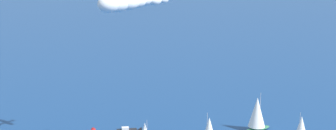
% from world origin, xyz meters
% --- Properties ---
extents(sailboat_ahead, '(7.69, 11.35, 14.13)m').
position_xyz_m(sailboat_ahead, '(8.29, 40.72, 6.45)').
color(sailboat_ahead, '#33704C').
rests_on(sailboat_ahead, ground_plane).
extents(motorboat_mid_cluster, '(7.61, 8.14, 2.57)m').
position_xyz_m(motorboat_mid_cluster, '(-25.70, 11.16, 0.69)').
color(motorboat_mid_cluster, black).
rests_on(motorboat_mid_cluster, ground_plane).
extents(smoke_trail_wingman, '(5.14, 33.76, 4.13)m').
position_xyz_m(smoke_trail_wingman, '(9.24, -23.80, 51.40)').
color(smoke_trail_wingman, white).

